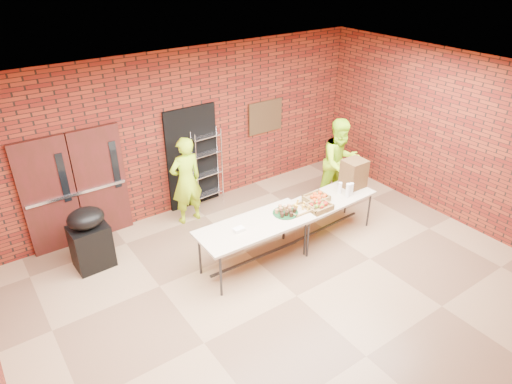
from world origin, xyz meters
The scene contains 19 objects.
room centered at (0.00, 0.00, 1.60)m, with size 8.08×7.08×3.28m.
double_doors centered at (-2.20, 3.44, 1.05)m, with size 1.78×0.12×2.10m.
dark_doorway centered at (0.10, 3.46, 1.05)m, with size 1.10×0.06×2.10m, color black.
bronze_plaque centered at (1.90, 3.45, 1.55)m, with size 0.85×0.04×0.70m, color #452F1B.
wire_rack centered at (0.36, 3.32, 0.81)m, with size 0.60×0.20×1.63m, color silver, non-canonical shape.
table_left centered at (-0.07, 1.02, 0.74)m, with size 1.98×0.86×0.81m.
table_right centered at (1.60, 1.07, 0.68)m, with size 1.83×0.83×0.74m.
basket_bananas centered at (0.82, 0.97, 0.80)m, with size 0.43×0.33×0.13m.
basket_oranges centered at (1.35, 1.13, 0.79)m, with size 0.42×0.33×0.13m.
basket_apples centered at (1.18, 0.87, 0.80)m, with size 0.43×0.33×0.13m.
muffin_tray centered at (0.55, 1.02, 0.86)m, with size 0.44×0.44×0.11m.
napkin_box centered at (-0.39, 1.02, 0.84)m, with size 0.17×0.12×0.06m, color white.
coffee_dispenser centered at (2.29, 1.15, 1.01)m, with size 0.41×0.37×0.54m, color brown.
cup_stack_front centered at (1.92, 0.91, 0.87)m, with size 0.09×0.09×0.26m, color white.
cup_stack_mid centered at (2.03, 0.94, 0.85)m, with size 0.08×0.08×0.23m, color white.
cup_stack_back centered at (1.90, 1.10, 0.85)m, with size 0.07×0.07×0.22m, color white.
covered_grill centered at (-2.31, 2.59, 0.55)m, with size 0.63×0.53×1.11m.
volunteer_woman centered at (-0.32, 2.95, 0.88)m, with size 0.64×0.42×1.75m, color #B2F21A.
volunteer_man centered at (2.56, 1.79, 0.92)m, with size 0.89×0.70×1.84m, color #B2F21A.
Camera 1 is at (-3.66, -4.08, 4.85)m, focal length 32.00 mm.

